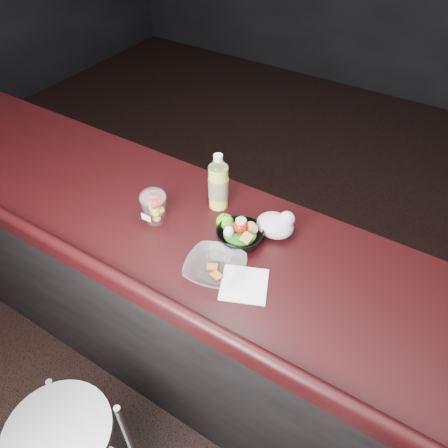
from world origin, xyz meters
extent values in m
plane|color=black|center=(0.00, 0.00, 0.00)|extent=(8.00, 8.00, 0.00)
cube|color=black|center=(0.00, 0.30, 0.49)|extent=(4.00, 0.65, 0.98)
cube|color=black|center=(0.00, 0.30, 1.00)|extent=(4.06, 0.71, 0.04)
cylinder|color=#A6A6AB|center=(-0.18, -0.49, 0.72)|extent=(0.43, 0.43, 0.03)
cylinder|color=#A6A6AB|center=(-0.34, -0.38, 0.36)|extent=(0.02, 0.02, 0.72)
cylinder|color=#A6A6AB|center=(-0.07, -0.32, 0.36)|extent=(0.02, 0.02, 0.72)
cylinder|color=yellow|center=(-0.16, 0.48, 1.12)|extent=(0.08, 0.08, 0.19)
cylinder|color=white|center=(-0.16, 0.48, 1.12)|extent=(0.08, 0.08, 0.19)
cone|color=white|center=(-0.16, 0.48, 1.23)|extent=(0.08, 0.08, 0.03)
cylinder|color=white|center=(-0.16, 0.48, 1.26)|extent=(0.04, 0.04, 0.02)
cylinder|color=#072D99|center=(-0.16, 0.48, 1.12)|extent=(0.08, 0.08, 0.09)
ellipsoid|color=white|center=(-0.33, 0.26, 1.14)|extent=(0.11, 0.11, 0.06)
ellipsoid|color=#3C830F|center=(-0.07, 0.37, 1.05)|extent=(0.07, 0.07, 0.06)
cylinder|color=black|center=(-0.07, 0.37, 1.09)|extent=(0.01, 0.01, 0.01)
ellipsoid|color=silver|center=(0.11, 0.45, 1.06)|extent=(0.15, 0.12, 0.09)
sphere|color=silver|center=(0.15, 0.47, 1.10)|extent=(0.06, 0.06, 0.06)
imported|color=black|center=(0.02, 0.34, 1.05)|extent=(0.19, 0.19, 0.06)
cylinder|color=#0F470C|center=(0.02, 0.34, 1.06)|extent=(0.12, 0.12, 0.01)
ellipsoid|color=#B70C07|center=(0.02, 0.35, 1.09)|extent=(0.06, 0.06, 0.05)
cylinder|color=beige|center=(0.02, 0.35, 1.11)|extent=(0.04, 0.04, 0.01)
ellipsoid|color=white|center=(-0.01, 0.31, 1.08)|extent=(0.04, 0.04, 0.05)
imported|color=silver|center=(0.03, 0.16, 1.05)|extent=(0.25, 0.25, 0.05)
cube|color=#990F0C|center=(0.01, 0.17, 1.03)|extent=(0.05, 0.04, 0.01)
cube|color=#990F0C|center=(0.04, 0.14, 1.03)|extent=(0.05, 0.04, 0.01)
cube|color=white|center=(0.14, 0.17, 1.02)|extent=(0.21, 0.21, 0.00)
camera|label=1|loc=(0.60, -0.68, 2.21)|focal=35.00mm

